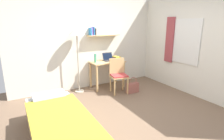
{
  "coord_description": "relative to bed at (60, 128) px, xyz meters",
  "views": [
    {
      "loc": [
        -1.96,
        -2.72,
        1.83
      ],
      "look_at": [
        -0.15,
        0.51,
        0.85
      ],
      "focal_mm": 28.89,
      "sensor_mm": 36.0,
      "label": 1
    }
  ],
  "objects": [
    {
      "name": "desk_chair",
      "position": [
        1.88,
        1.38,
        0.27
      ],
      "size": [
        0.5,
        0.48,
        0.91
      ],
      "color": "tan",
      "rests_on": "ground_plane"
    },
    {
      "name": "water_bottle",
      "position": [
        1.45,
        1.86,
        0.65
      ],
      "size": [
        0.06,
        0.06,
        0.24
      ],
      "primitive_type": "cylinder",
      "color": "#42A87F",
      "rests_on": "desk"
    },
    {
      "name": "desk",
      "position": [
        1.81,
        1.87,
        0.37
      ],
      "size": [
        0.94,
        0.55,
        0.77
      ],
      "color": "tan",
      "rests_on": "ground_plane"
    },
    {
      "name": "laptop",
      "position": [
        1.88,
        1.93,
        0.59
      ],
      "size": [
        0.31,
        0.24,
        0.22
      ],
      "color": "#2D2D33",
      "rests_on": "desk"
    },
    {
      "name": "handbag",
      "position": [
        2.2,
        1.14,
        -0.09
      ],
      "size": [
        0.33,
        0.12,
        0.43
      ],
      "color": "#99564C",
      "rests_on": "ground_plane"
    },
    {
      "name": "wall_right",
      "position": [
        3.47,
        0.21,
        1.06
      ],
      "size": [
        0.1,
        4.4,
        2.6
      ],
      "color": "silver",
      "rests_on": "ground_plane"
    },
    {
      "name": "bed",
      "position": [
        0.0,
        0.0,
        0.0
      ],
      "size": [
        0.85,
        2.05,
        0.54
      ],
      "color": "tan",
      "rests_on": "ground_plane"
    },
    {
      "name": "book_stack",
      "position": [
        2.13,
        1.91,
        0.58
      ],
      "size": [
        0.19,
        0.25,
        0.1
      ],
      "color": "purple",
      "rests_on": "desk"
    },
    {
      "name": "wall_back",
      "position": [
        1.45,
        2.2,
        1.06
      ],
      "size": [
        4.4,
        0.27,
        2.6
      ],
      "color": "silver",
      "rests_on": "ground_plane"
    },
    {
      "name": "standing_lamp",
      "position": [
        0.97,
        1.9,
        1.3
      ],
      "size": [
        0.4,
        0.4,
        1.75
      ],
      "color": "#B2A893",
      "rests_on": "ground_plane"
    },
    {
      "name": "ground_plane",
      "position": [
        1.45,
        0.17,
        -0.24
      ],
      "size": [
        5.28,
        5.28,
        0.0
      ],
      "primitive_type": "plane",
      "color": "brown"
    }
  ]
}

